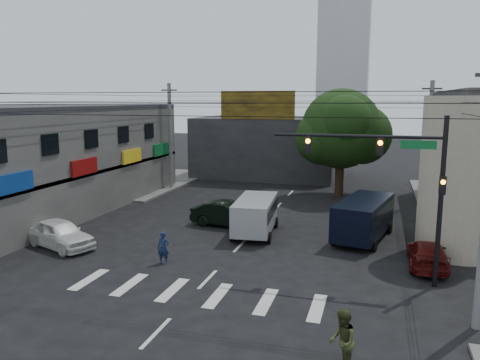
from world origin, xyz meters
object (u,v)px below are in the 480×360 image
at_px(white_compact, 60,234).
at_px(navy_van, 364,219).
at_px(traffic_gantry, 399,172).
at_px(pedestrian_olive, 342,341).
at_px(utility_pole_far_left, 170,137).
at_px(utility_pole_far_right, 428,143).
at_px(street_tree, 341,129).
at_px(dark_sedan, 228,214).
at_px(maroon_sedan, 427,254).
at_px(traffic_officer, 163,248).
at_px(silver_minivan, 255,216).

xyz_separation_m(white_compact, navy_van, (15.46, 6.19, 0.38)).
distance_m(traffic_gantry, pedestrian_olive, 8.63).
height_order(white_compact, navy_van, navy_van).
distance_m(utility_pole_far_left, utility_pole_far_right, 21.00).
xyz_separation_m(traffic_gantry, navy_van, (-1.49, 6.20, -3.69)).
distance_m(street_tree, white_compact, 22.77).
height_order(utility_pole_far_left, dark_sedan, utility_pole_far_left).
xyz_separation_m(utility_pole_far_left, navy_van, (16.83, -10.81, -3.46)).
height_order(dark_sedan, maroon_sedan, dark_sedan).
bearing_deg(utility_pole_far_left, traffic_officer, -66.34).
height_order(utility_pole_far_right, dark_sedan, utility_pole_far_right).
distance_m(traffic_gantry, utility_pole_far_left, 25.00).
xyz_separation_m(traffic_gantry, white_compact, (-16.96, 0.01, -4.07)).
bearing_deg(pedestrian_olive, white_compact, -123.37).
distance_m(maroon_sedan, traffic_officer, 12.56).
xyz_separation_m(utility_pole_far_left, maroon_sedan, (19.91, -14.51, -3.99)).
bearing_deg(silver_minivan, street_tree, -22.35).
relative_size(silver_minivan, navy_van, 0.84).
bearing_deg(silver_minivan, white_compact, 114.67).
distance_m(utility_pole_far_right, maroon_sedan, 15.09).
bearing_deg(utility_pole_far_right, pedestrian_olive, -99.92).
bearing_deg(silver_minivan, utility_pole_far_right, -47.25).
xyz_separation_m(maroon_sedan, navy_van, (-3.07, 3.71, 0.53)).
height_order(dark_sedan, white_compact, dark_sedan).
height_order(utility_pole_far_left, navy_van, utility_pole_far_left).
relative_size(traffic_gantry, utility_pole_far_left, 0.78).
bearing_deg(pedestrian_olive, navy_van, 172.32).
distance_m(maroon_sedan, pedestrian_olive, 10.54).
height_order(utility_pole_far_right, navy_van, utility_pole_far_right).
relative_size(street_tree, traffic_officer, 5.52).
height_order(silver_minivan, traffic_officer, silver_minivan).
bearing_deg(dark_sedan, traffic_gantry, -116.97).
bearing_deg(pedestrian_olive, utility_pole_far_left, -152.92).
bearing_deg(silver_minivan, maroon_sedan, -113.42).
xyz_separation_m(maroon_sedan, traffic_officer, (-12.15, -3.20, 0.17)).
bearing_deg(maroon_sedan, navy_van, -49.77).
bearing_deg(dark_sedan, pedestrian_olive, -142.98).
bearing_deg(utility_pole_far_right, street_tree, 171.25).
height_order(navy_van, pedestrian_olive, navy_van).
relative_size(utility_pole_far_left, utility_pole_far_right, 1.00).
bearing_deg(white_compact, pedestrian_olive, -95.42).
relative_size(utility_pole_far_left, maroon_sedan, 2.17).
xyz_separation_m(utility_pole_far_right, maroon_sedan, (-1.09, -14.51, -3.99)).
distance_m(traffic_gantry, maroon_sedan, 5.15).
relative_size(utility_pole_far_right, pedestrian_olive, 4.80).
xyz_separation_m(utility_pole_far_left, pedestrian_olive, (16.71, -24.55, -3.64)).
relative_size(traffic_gantry, silver_minivan, 1.42).
bearing_deg(white_compact, street_tree, -15.32).
distance_m(utility_pole_far_right, dark_sedan, 16.58).
height_order(utility_pole_far_left, utility_pole_far_right, same).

